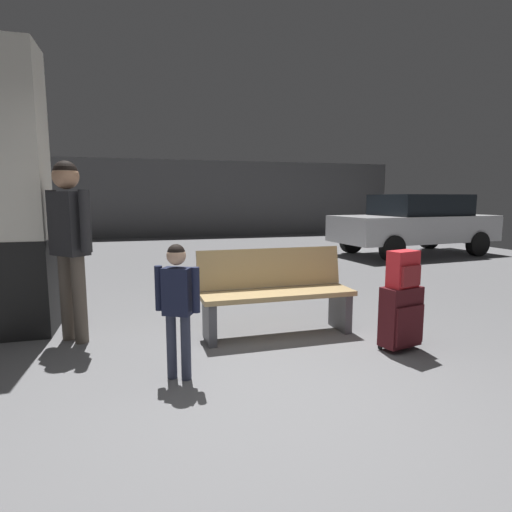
% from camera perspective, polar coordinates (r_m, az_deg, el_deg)
% --- Properties ---
extents(ground_plane, '(18.00, 18.00, 0.10)m').
position_cam_1_polar(ground_plane, '(6.85, -8.05, -4.51)').
color(ground_plane, slate).
extents(garage_back_wall, '(18.00, 0.12, 2.80)m').
position_cam_1_polar(garage_back_wall, '(15.52, -12.44, 7.72)').
color(garage_back_wall, '#565658').
rests_on(garage_back_wall, ground_plane).
extents(structural_pillar, '(0.57, 0.57, 2.93)m').
position_cam_1_polar(structural_pillar, '(4.90, -30.05, 7.26)').
color(structural_pillar, black).
rests_on(structural_pillar, ground_plane).
extents(bench, '(1.61, 0.55, 0.89)m').
position_cam_1_polar(bench, '(4.37, 2.71, -4.99)').
color(bench, tan).
rests_on(bench, ground_plane).
extents(suitcase, '(0.42, 0.30, 0.60)m').
position_cam_1_polar(suitcase, '(4.15, 19.36, -7.90)').
color(suitcase, '#471419').
rests_on(suitcase, ground_plane).
extents(backpack_bright, '(0.31, 0.25, 0.34)m').
position_cam_1_polar(backpack_bright, '(4.05, 19.66, -1.76)').
color(backpack_bright, red).
rests_on(backpack_bright, suitcase).
extents(child, '(0.33, 0.27, 1.08)m').
position_cam_1_polar(child, '(3.28, -10.79, -5.58)').
color(child, '#33384C').
rests_on(child, ground_plane).
extents(adult, '(0.45, 0.47, 1.78)m').
position_cam_1_polar(adult, '(4.41, -24.35, 3.04)').
color(adult, brown).
rests_on(adult, ground_plane).
extents(parked_car_side, '(4.25, 2.12, 1.51)m').
position_cam_1_polar(parked_car_side, '(11.21, 21.08, 4.30)').
color(parked_car_side, silver).
rests_on(parked_car_side, ground_plane).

